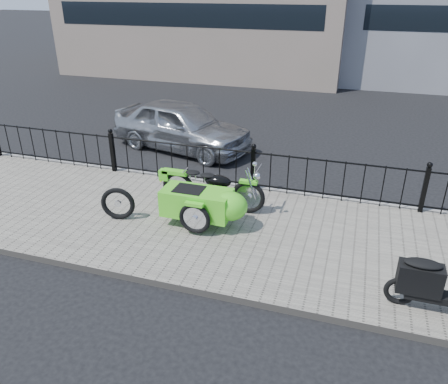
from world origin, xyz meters
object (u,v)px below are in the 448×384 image
(motorcycle_sidecar, at_px, (208,200))
(scooter, at_px, (440,285))
(spare_tire, at_px, (118,204))
(sedan_car, at_px, (181,126))

(motorcycle_sidecar, bearing_deg, scooter, -20.02)
(motorcycle_sidecar, bearing_deg, spare_tire, -166.53)
(motorcycle_sidecar, bearing_deg, sedan_car, 119.03)
(scooter, xyz_separation_m, sedan_car, (-6.08, 5.39, 0.14))
(motorcycle_sidecar, xyz_separation_m, scooter, (3.88, -1.41, -0.05))
(scooter, height_order, spare_tire, scooter)
(sedan_car, bearing_deg, scooter, -117.70)
(scooter, relative_size, spare_tire, 2.44)
(scooter, bearing_deg, motorcycle_sidecar, 159.98)
(spare_tire, height_order, sedan_car, sedan_car)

